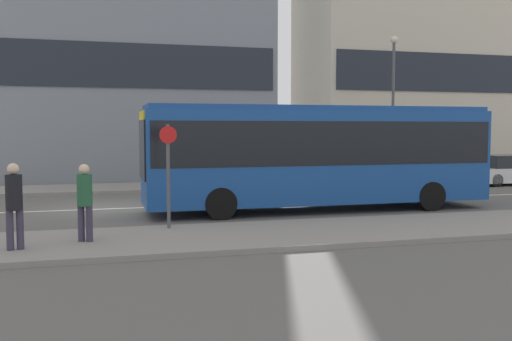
{
  "coord_description": "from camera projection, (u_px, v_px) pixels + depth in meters",
  "views": [
    {
      "loc": [
        -0.45,
        -19.57,
        2.67
      ],
      "look_at": [
        4.42,
        -1.81,
        1.33
      ],
      "focal_mm": 40.0,
      "sensor_mm": 36.0,
      "label": 1
    }
  ],
  "objects": [
    {
      "name": "apartment_block_right_tower",
      "position": [
        430.0,
        1.0,
        35.94
      ],
      "size": [
        16.17,
        6.77,
        21.53
      ],
      "color": "beige",
      "rests_on": "ground_plane"
    },
    {
      "name": "parked_car_0",
      "position": [
        420.0,
        174.0,
        25.75
      ],
      "size": [
        3.97,
        1.7,
        1.4
      ],
      "color": "silver",
      "rests_on": "ground_plane"
    },
    {
      "name": "sidewalk_near",
      "position": [
        122.0,
        242.0,
        13.12
      ],
      "size": [
        44.0,
        3.5,
        0.13
      ],
      "color": "gray",
      "rests_on": "ground_plane"
    },
    {
      "name": "ground_plane",
      "position": [
        115.0,
        209.0,
        19.14
      ],
      "size": [
        120.0,
        120.0,
        0.0
      ],
      "primitive_type": "plane",
      "color": "#595654"
    },
    {
      "name": "street_lamp",
      "position": [
        393.0,
        93.0,
        27.57
      ],
      "size": [
        0.36,
        0.36,
        7.01
      ],
      "color": "#4C4C51",
      "rests_on": "sidewalk_far"
    },
    {
      "name": "pedestrian_near_stop",
      "position": [
        14.0,
        200.0,
        11.94
      ],
      "size": [
        0.34,
        0.34,
        1.83
      ],
      "rotation": [
        0.0,
        0.0,
        0.29
      ],
      "color": "#383347",
      "rests_on": "sidewalk_near"
    },
    {
      "name": "city_bus",
      "position": [
        318.0,
        151.0,
        18.67
      ],
      "size": [
        11.36,
        2.51,
        3.41
      ],
      "rotation": [
        0.0,
        0.0,
        -0.06
      ],
      "color": "#194793",
      "rests_on": "ground_plane"
    },
    {
      "name": "bus_stop_sign",
      "position": [
        168.0,
        168.0,
        14.51
      ],
      "size": [
        0.44,
        0.12,
        2.67
      ],
      "color": "#4C4C51",
      "rests_on": "sidewalk_near"
    },
    {
      "name": "pedestrian_down_pavement",
      "position": [
        85.0,
        197.0,
        12.83
      ],
      "size": [
        0.34,
        0.34,
        1.76
      ],
      "rotation": [
        0.0,
        0.0,
        2.68
      ],
      "color": "#383347",
      "rests_on": "sidewalk_near"
    },
    {
      "name": "lane_centerline",
      "position": [
        115.0,
        209.0,
        19.14
      ],
      "size": [
        41.8,
        0.16,
        0.01
      ],
      "color": "silver",
      "rests_on": "ground_plane"
    },
    {
      "name": "sidewalk_far",
      "position": [
        111.0,
        188.0,
        25.14
      ],
      "size": [
        44.0,
        3.5,
        0.13
      ],
      "color": "gray",
      "rests_on": "ground_plane"
    },
    {
      "name": "parked_car_1",
      "position": [
        510.0,
        171.0,
        27.42
      ],
      "size": [
        4.49,
        1.73,
        1.43
      ],
      "color": "silver",
      "rests_on": "ground_plane"
    }
  ]
}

